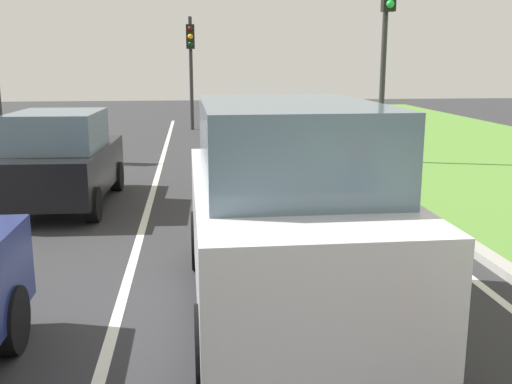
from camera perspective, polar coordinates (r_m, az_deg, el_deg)
name	(u,v)px	position (r m, az deg, el deg)	size (l,w,h in m)	color
ground_plane	(186,203)	(11.54, -6.68, -1.03)	(60.00, 60.00, 0.00)	#2D2D30
lane_line_center	(149,204)	(11.56, -10.15, -1.10)	(0.12, 32.00, 0.01)	silver
lane_line_right_edge	(369,198)	(12.04, 10.72, -0.58)	(0.12, 32.00, 0.01)	silver
curb_right	(393,195)	(12.18, 12.98, -0.26)	(0.24, 48.00, 0.12)	#9E9B93
car_suv_ahead	(286,209)	(6.21, 2.88, -1.64)	(2.00, 4.52, 2.28)	silver
car_hatchback_far	(62,160)	(11.61, -18.02, 2.96)	(1.84, 3.76, 1.78)	black
traffic_light_near_right	(386,31)	(15.85, 12.33, 14.81)	(0.32, 0.50, 5.10)	#2D2D2D
traffic_light_far_median	(191,55)	(23.53, -6.26, 12.92)	(0.32, 0.50, 4.30)	#2D2D2D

